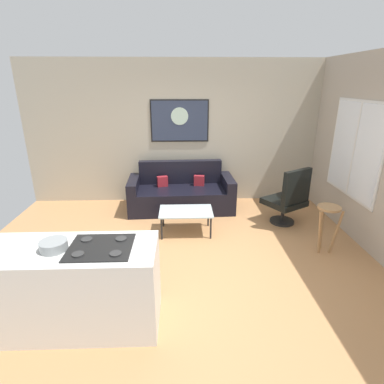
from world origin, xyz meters
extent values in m
cube|color=tan|center=(0.00, 0.00, -0.02)|extent=(6.40, 6.40, 0.04)
cube|color=#AFA792|center=(0.00, 2.42, 1.40)|extent=(6.40, 0.05, 2.80)
cube|color=#B2A593|center=(2.62, 0.30, 1.40)|extent=(0.05, 6.40, 2.80)
cube|color=black|center=(-0.13, 1.85, 0.22)|extent=(1.67, 0.92, 0.44)
cube|color=black|center=(-0.15, 2.20, 0.67)|extent=(1.64, 0.22, 0.46)
cube|color=black|center=(-1.04, 1.82, 0.32)|extent=(0.21, 0.87, 0.64)
cube|color=black|center=(0.77, 1.89, 0.32)|extent=(0.21, 0.87, 0.64)
cube|color=maroon|center=(-0.50, 1.99, 0.54)|extent=(0.22, 0.15, 0.20)
cube|color=maroon|center=(0.22, 2.02, 0.54)|extent=(0.21, 0.13, 0.20)
cube|color=silver|center=(-0.06, 0.87, 0.38)|extent=(0.87, 0.55, 0.02)
cylinder|color=#232326|center=(-0.45, 0.63, 0.18)|extent=(0.03, 0.03, 0.37)
cylinder|color=#232326|center=(0.33, 0.63, 0.18)|extent=(0.03, 0.03, 0.37)
cylinder|color=#232326|center=(-0.45, 1.10, 0.18)|extent=(0.03, 0.03, 0.37)
cylinder|color=#232326|center=(0.33, 1.10, 0.18)|extent=(0.03, 0.03, 0.37)
cylinder|color=black|center=(1.66, 1.19, 0.02)|extent=(0.42, 0.42, 0.04)
cylinder|color=black|center=(1.66, 1.19, 0.22)|extent=(0.06, 0.06, 0.36)
cube|color=black|center=(1.66, 1.19, 0.39)|extent=(0.82, 0.81, 0.10)
cube|color=black|center=(1.77, 0.99, 0.73)|extent=(0.56, 0.38, 0.58)
cylinder|color=#A77B4D|center=(1.96, 0.19, 0.70)|extent=(0.32, 0.32, 0.03)
cylinder|color=#A77B4D|center=(1.96, 0.32, 0.34)|extent=(0.04, 0.13, 0.68)
cylinder|color=#A77B4D|center=(1.84, 0.12, 0.34)|extent=(0.13, 0.10, 0.68)
cylinder|color=#A77B4D|center=(2.07, 0.12, 0.34)|extent=(0.13, 0.10, 0.68)
cube|color=silver|center=(-1.20, -1.14, 0.44)|extent=(1.65, 0.70, 0.88)
cube|color=black|center=(-0.91, -1.14, 0.89)|extent=(0.60, 0.52, 0.01)
cylinder|color=#2D2D2D|center=(-1.08, -1.28, 0.90)|extent=(0.11, 0.11, 0.01)
cylinder|color=#2D2D2D|center=(-0.74, -1.28, 0.90)|extent=(0.11, 0.11, 0.01)
cylinder|color=#2D2D2D|center=(-1.08, -1.00, 0.90)|extent=(0.11, 0.11, 0.01)
cylinder|color=#2D2D2D|center=(-0.74, -1.00, 0.90)|extent=(0.11, 0.11, 0.01)
cylinder|color=gray|center=(-1.34, -1.16, 0.89)|extent=(0.14, 0.14, 0.01)
cylinder|color=gray|center=(-1.34, -1.16, 0.93)|extent=(0.25, 0.25, 0.09)
cube|color=black|center=(-0.15, 2.39, 1.65)|extent=(1.14, 0.01, 0.81)
cube|color=#2F384E|center=(-0.15, 2.38, 1.65)|extent=(1.09, 0.02, 0.76)
cylinder|color=#B5D3BE|center=(-0.15, 2.37, 1.74)|extent=(0.34, 0.01, 0.34)
cube|color=silver|center=(2.59, 0.90, 1.37)|extent=(0.02, 1.44, 1.50)
cube|color=white|center=(2.58, 0.90, 1.37)|extent=(0.01, 1.36, 1.42)
cube|color=silver|center=(2.58, 0.90, 1.37)|extent=(0.01, 0.04, 1.42)
camera|label=1|loc=(-0.13, -3.75, 2.38)|focal=28.81mm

